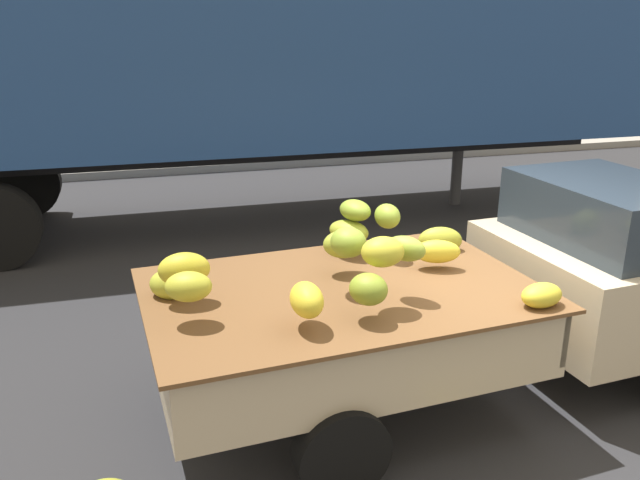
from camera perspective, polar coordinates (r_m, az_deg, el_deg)
ground at (r=5.58m, az=13.50°, el=-13.91°), size 220.00×220.00×0.00m
curb_strip at (r=13.98m, az=-5.54°, el=6.85°), size 80.00×0.80×0.16m
pickup_truck at (r=5.88m, az=20.31°, el=-3.10°), size 5.21×2.19×1.70m
semi_trailer at (r=9.76m, az=-5.78°, el=16.25°), size 12.02×2.72×3.95m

